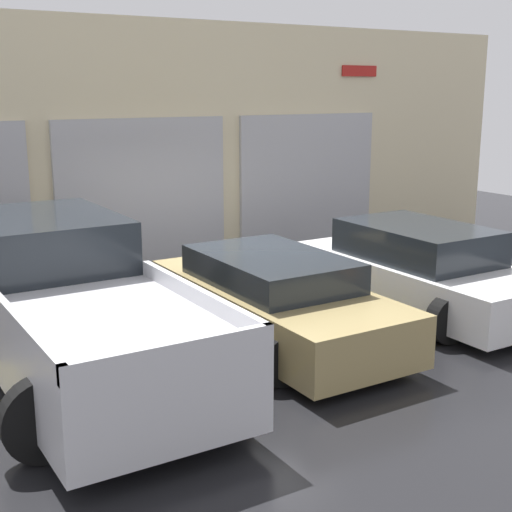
% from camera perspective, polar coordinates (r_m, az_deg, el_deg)
% --- Properties ---
extents(ground_plane, '(28.00, 28.00, 0.00)m').
position_cam_1_polar(ground_plane, '(10.87, -1.65, -5.03)').
color(ground_plane, black).
extents(shophouse_building, '(17.09, 0.68, 4.62)m').
position_cam_1_polar(shophouse_building, '(13.32, -8.86, 8.20)').
color(shophouse_building, beige).
rests_on(shophouse_building, ground).
extents(pickup_truck, '(2.61, 5.30, 1.80)m').
position_cam_1_polar(pickup_truck, '(8.90, -14.54, -3.93)').
color(pickup_truck, silver).
rests_on(pickup_truck, ground).
extents(sedan_white, '(2.22, 4.27, 1.34)m').
position_cam_1_polar(sedan_white, '(11.47, 12.96, -1.12)').
color(sedan_white, white).
rests_on(sedan_white, ground).
extents(sedan_side, '(2.16, 4.30, 1.20)m').
position_cam_1_polar(sedan_side, '(9.82, 1.45, -3.52)').
color(sedan_side, '#9E8956').
rests_on(sedan_side, ground).
extents(parking_stripe_left, '(0.12, 2.20, 0.01)m').
position_cam_1_polar(parking_stripe_left, '(9.36, -5.59, -8.16)').
color(parking_stripe_left, gold).
rests_on(parking_stripe_left, ground).
extents(parking_stripe_centre, '(0.12, 2.20, 0.01)m').
position_cam_1_polar(parking_stripe_centre, '(10.74, 7.65, -5.35)').
color(parking_stripe_centre, gold).
rests_on(parking_stripe_centre, ground).
extents(parking_stripe_right, '(0.12, 2.20, 0.01)m').
position_cam_1_polar(parking_stripe_right, '(12.57, 17.37, -3.08)').
color(parking_stripe_right, gold).
rests_on(parking_stripe_right, ground).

